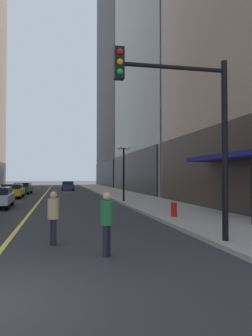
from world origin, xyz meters
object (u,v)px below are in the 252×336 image
traffic_light_near_right (192,118)px  street_lamp_right_mid (124,160)px  car_green (22,188)px  car_blue (68,185)px  pedestrian_in_tan_trench (53,214)px  car_yellow (12,190)px  fire_hydrant_right (174,211)px  pedestrian_in_green_parka (107,219)px

traffic_light_near_right → street_lamp_right_mid: (1.05, 15.38, -0.49)m
car_green → car_blue: bearing=60.8°
car_green → pedestrian_in_tan_trench: bearing=-82.2°
car_yellow → car_green: 7.21m
car_yellow → fire_hydrant_right: (9.61, -17.28, -0.32)m
street_lamp_right_mid → fire_hydrant_right: street_lamp_right_mid is taller
car_green → traffic_light_near_right: traffic_light_near_right is taller
street_lamp_right_mid → car_blue: bearing=98.3°
traffic_light_near_right → pedestrian_in_green_parka: bearing=-168.3°
pedestrian_in_tan_trench → fire_hydrant_right: (5.49, 4.61, -0.52)m
car_blue → pedestrian_in_green_parka: 40.41m
fire_hydrant_right → car_yellow: bearing=119.1°
pedestrian_in_green_parka → pedestrian_in_tan_trench: (-1.37, 1.66, -0.03)m
pedestrian_in_green_parka → pedestrian_in_tan_trench: size_ratio=1.03×
car_blue → pedestrian_in_tan_trench: (-1.41, -38.75, 0.20)m
car_yellow → fire_hydrant_right: car_yellow is taller
car_blue → traffic_light_near_right: 40.08m
car_green → traffic_light_near_right: size_ratio=0.78×
car_green → pedestrian_in_green_parka: size_ratio=2.68×
car_yellow → traffic_light_near_right: 24.58m
car_yellow → traffic_light_near_right: bearing=-70.7°
car_green → traffic_light_near_right: 31.40m
car_yellow → car_blue: size_ratio=0.97×
fire_hydrant_right → car_blue: bearing=96.8°
car_yellow → fire_hydrant_right: 19.78m
traffic_light_near_right → fire_hydrant_right: size_ratio=7.06×
car_yellow → pedestrian_in_green_parka: 24.19m
car_blue → fire_hydrant_right: bearing=-83.2°
street_lamp_right_mid → pedestrian_in_green_parka: bearing=-102.8°
car_yellow → car_blue: (5.53, 16.85, -0.00)m
car_green → pedestrian_in_green_parka: (5.35, -30.77, 0.23)m
pedestrian_in_tan_trench → traffic_light_near_right: 4.97m
car_yellow → pedestrian_in_tan_trench: bearing=-79.3°
car_yellow → fire_hydrant_right: size_ratio=5.48×
pedestrian_in_green_parka → pedestrian_in_tan_trench: bearing=129.4°
pedestrian_in_tan_trench → street_lamp_right_mid: street_lamp_right_mid is taller
car_blue → traffic_light_near_right: traffic_light_near_right is taller
pedestrian_in_green_parka → fire_hydrant_right: pedestrian_in_green_parka is taller
traffic_light_near_right → car_blue: bearing=93.6°
traffic_light_near_right → street_lamp_right_mid: bearing=86.1°
car_yellow → street_lamp_right_mid: size_ratio=0.99×
traffic_light_near_right → fire_hydrant_right: bearing=74.9°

